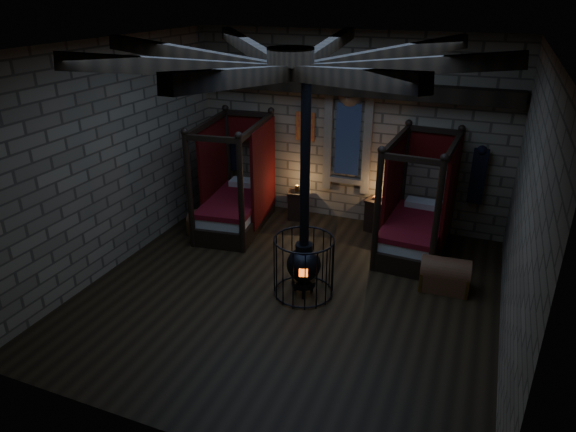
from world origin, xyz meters
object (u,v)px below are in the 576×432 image
at_px(bed_right, 416,224).
at_px(trunk_left, 206,224).
at_px(stove, 304,262).
at_px(trunk_right, 445,275).
at_px(bed_left, 236,201).

height_order(bed_right, trunk_left, bed_right).
height_order(trunk_left, stove, stove).
height_order(bed_right, trunk_right, bed_right).
xyz_separation_m(trunk_right, stove, (-2.29, -1.09, 0.37)).
xyz_separation_m(bed_right, stove, (-1.54, -2.41, 0.06)).
height_order(bed_left, trunk_left, bed_left).
bearing_deg(trunk_left, stove, -28.50).
distance_m(trunk_right, stove, 2.56).
relative_size(bed_left, stove, 0.60).
bearing_deg(trunk_right, trunk_left, 172.17).
relative_size(trunk_left, trunk_right, 0.84).
distance_m(bed_left, trunk_right, 4.79).
height_order(trunk_left, trunk_right, trunk_right).
bearing_deg(trunk_right, bed_left, 164.10).
bearing_deg(bed_left, trunk_left, -130.96).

